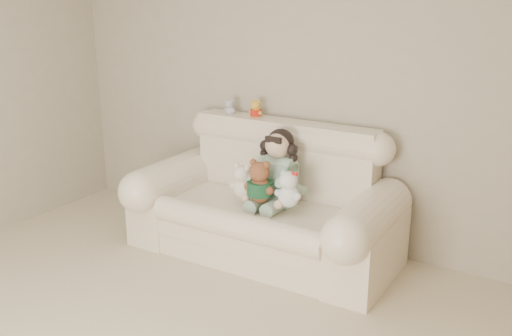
# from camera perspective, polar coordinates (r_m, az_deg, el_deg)

# --- Properties ---
(wall_back) EXTENTS (4.50, 0.00, 4.50)m
(wall_back) POSITION_cam_1_polar(r_m,az_deg,el_deg) (4.75, 4.06, 8.17)
(wall_back) COLOR #B3A18F
(wall_back) RESTS_ON ground
(sofa) EXTENTS (2.10, 0.95, 1.03)m
(sofa) POSITION_cam_1_polar(r_m,az_deg,el_deg) (4.53, 0.66, -2.52)
(sofa) COLOR #FFEDCD
(sofa) RESTS_ON floor
(seated_child) EXTENTS (0.41, 0.48, 0.61)m
(seated_child) POSITION_cam_1_polar(r_m,az_deg,el_deg) (4.49, 2.16, 0.10)
(seated_child) COLOR #2A6C3E
(seated_child) RESTS_ON sofa
(brown_teddy) EXTENTS (0.30, 0.26, 0.39)m
(brown_teddy) POSITION_cam_1_polar(r_m,az_deg,el_deg) (4.33, 0.39, -0.95)
(brown_teddy) COLOR brown
(brown_teddy) RESTS_ON sofa
(white_cat) EXTENTS (0.23, 0.18, 0.33)m
(white_cat) POSITION_cam_1_polar(r_m,az_deg,el_deg) (4.26, 3.24, -1.70)
(white_cat) COLOR white
(white_cat) RESTS_ON sofa
(cream_teddy) EXTENTS (0.21, 0.16, 0.32)m
(cream_teddy) POSITION_cam_1_polar(r_m,az_deg,el_deg) (4.43, -1.36, -1.01)
(cream_teddy) COLOR beige
(cream_teddy) RESTS_ON sofa
(yellow_mini_bear) EXTENTS (0.13, 0.11, 0.19)m
(yellow_mini_bear) POSITION_cam_1_polar(r_m,az_deg,el_deg) (4.81, -0.01, 5.94)
(yellow_mini_bear) COLOR yellow
(yellow_mini_bear) RESTS_ON sofa
(grey_mini_plush) EXTENTS (0.11, 0.09, 0.17)m
(grey_mini_plush) POSITION_cam_1_polar(r_m,az_deg,el_deg) (4.93, -2.57, 6.11)
(grey_mini_plush) COLOR silver
(grey_mini_plush) RESTS_ON sofa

